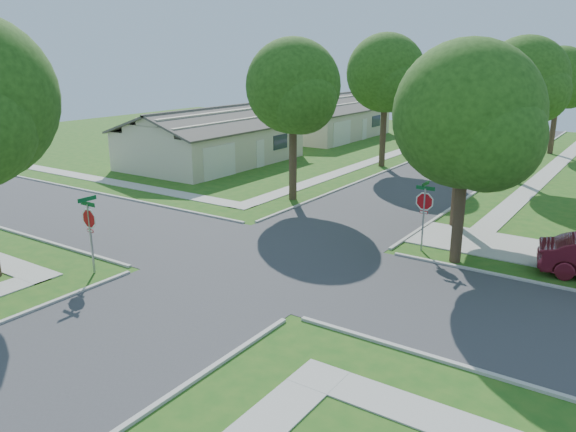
# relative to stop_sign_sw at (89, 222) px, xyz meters

# --- Properties ---
(ground) EXTENTS (100.00, 100.00, 0.00)m
(ground) POSITION_rel_stop_sign_sw_xyz_m (4.70, 4.70, -2.03)
(ground) COLOR #215517
(ground) RESTS_ON ground
(road_ns) EXTENTS (7.00, 100.00, 0.02)m
(road_ns) POSITION_rel_stop_sign_sw_xyz_m (4.70, 4.70, -2.03)
(road_ns) COLOR #333335
(road_ns) RESTS_ON ground
(sidewalk_ne) EXTENTS (1.20, 40.00, 0.04)m
(sidewalk_ne) POSITION_rel_stop_sign_sw_xyz_m (10.80, 30.70, -2.01)
(sidewalk_ne) COLOR #9E9B91
(sidewalk_ne) RESTS_ON ground
(sidewalk_nw) EXTENTS (1.20, 40.00, 0.04)m
(sidewalk_nw) POSITION_rel_stop_sign_sw_xyz_m (-1.40, 30.70, -2.01)
(sidewalk_nw) COLOR #9E9B91
(sidewalk_nw) RESTS_ON ground
(driveway) EXTENTS (8.80, 3.60, 0.05)m
(driveway) POSITION_rel_stop_sign_sw_xyz_m (12.60, 11.80, -2.01)
(driveway) COLOR #9E9B91
(driveway) RESTS_ON ground
(stop_sign_sw) EXTENTS (1.05, 0.80, 2.98)m
(stop_sign_sw) POSITION_rel_stop_sign_sw_xyz_m (0.00, 0.00, 0.00)
(stop_sign_sw) COLOR gray
(stop_sign_sw) RESTS_ON ground
(stop_sign_ne) EXTENTS (1.05, 0.80, 2.98)m
(stop_sign_ne) POSITION_rel_stop_sign_sw_xyz_m (9.40, 9.40, 0.00)
(stop_sign_ne) COLOR gray
(stop_sign_ne) RESTS_ON ground
(tree_e_near) EXTENTS (4.97, 4.80, 8.28)m
(tree_e_near) POSITION_rel_stop_sign_sw_xyz_m (9.45, 13.71, 3.61)
(tree_e_near) COLOR #38281C
(tree_e_near) RESTS_ON ground
(tree_e_mid) EXTENTS (5.59, 5.40, 9.21)m
(tree_e_mid) POSITION_rel_stop_sign_sw_xyz_m (9.46, 25.71, 4.22)
(tree_e_mid) COLOR #38281C
(tree_e_mid) RESTS_ON ground
(tree_e_far) EXTENTS (5.17, 5.00, 8.72)m
(tree_e_far) POSITION_rel_stop_sign_sw_xyz_m (9.45, 38.71, 3.95)
(tree_e_far) COLOR #38281C
(tree_e_far) RESTS_ON ground
(tree_w_near) EXTENTS (5.38, 5.20, 8.97)m
(tree_w_near) POSITION_rel_stop_sign_sw_xyz_m (0.06, 13.71, 4.08)
(tree_w_near) COLOR #38281C
(tree_w_near) RESTS_ON ground
(tree_w_mid) EXTENTS (5.80, 5.60, 9.56)m
(tree_w_mid) POSITION_rel_stop_sign_sw_xyz_m (0.06, 25.71, 4.46)
(tree_w_mid) COLOR #38281C
(tree_w_mid) RESTS_ON ground
(tree_w_far) EXTENTS (4.76, 4.60, 8.04)m
(tree_w_far) POSITION_rel_stop_sign_sw_xyz_m (0.05, 38.71, 3.48)
(tree_w_far) COLOR #38281C
(tree_w_far) RESTS_ON ground
(tree_ne_corner) EXTENTS (5.80, 5.60, 8.66)m
(tree_ne_corner) POSITION_rel_stop_sign_sw_xyz_m (11.06, 8.91, 3.56)
(tree_ne_corner) COLOR #38281C
(tree_ne_corner) RESTS_ON ground
(house_nw_near) EXTENTS (8.42, 13.60, 4.23)m
(house_nw_near) POSITION_rel_stop_sign_sw_xyz_m (-11.29, 19.70, -0.51)
(house_nw_near) COLOR #BFAF97
(house_nw_near) RESTS_ON ground
(house_nw_far) EXTENTS (8.42, 13.60, 4.23)m
(house_nw_far) POSITION_rel_stop_sign_sw_xyz_m (-11.29, 36.70, -0.51)
(house_nw_far) COLOR #BFAF97
(house_nw_far) RESTS_ON ground
(car_curb_east) EXTENTS (2.19, 4.63, 1.53)m
(car_curb_east) POSITION_rel_stop_sign_sw_xyz_m (5.90, 28.61, -1.27)
(car_curb_east) COLOR black
(car_curb_east) RESTS_ON ground
(car_curb_west) EXTENTS (2.10, 5.01, 1.45)m
(car_curb_west) POSITION_rel_stop_sign_sw_xyz_m (1.79, 39.89, -1.31)
(car_curb_west) COLOR black
(car_curb_west) RESTS_ON ground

